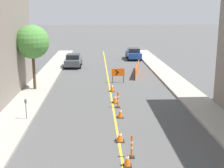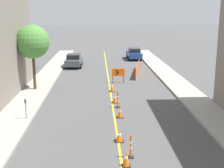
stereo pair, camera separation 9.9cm
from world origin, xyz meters
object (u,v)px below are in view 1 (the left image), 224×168
at_px(delineator_post_front, 132,148).
at_px(traffic_cone_second, 127,160).
at_px(arrow_barricade_primary, 118,73).
at_px(parking_meter_near_curb, 26,105).
at_px(traffic_cone_fourth, 120,113).
at_px(street_tree_left_near, 32,42).
at_px(traffic_cone_third, 120,136).
at_px(parked_car_curb_mid, 133,54).
at_px(traffic_cone_farthest, 112,87).
at_px(parked_car_curb_near, 73,60).
at_px(traffic_cone_fifth, 115,99).
at_px(delineator_post_rear, 118,101).

bearing_deg(delineator_post_front, traffic_cone_second, -109.13).
bearing_deg(arrow_barricade_primary, parking_meter_near_curb, -124.84).
height_order(traffic_cone_fourth, street_tree_left_near, street_tree_left_near).
xyz_separation_m(traffic_cone_second, arrow_barricade_primary, (0.69, 16.34, 0.67)).
height_order(traffic_cone_third, parked_car_curb_mid, parked_car_curb_mid).
bearing_deg(traffic_cone_third, delineator_post_front, -77.77).
bearing_deg(traffic_cone_third, traffic_cone_farthest, 89.48).
relative_size(traffic_cone_second, parked_car_curb_near, 0.14).
xyz_separation_m(traffic_cone_fifth, delineator_post_front, (0.25, -8.98, 0.17)).
height_order(delineator_post_front, street_tree_left_near, street_tree_left_near).
bearing_deg(street_tree_left_near, parked_car_curb_near, 77.99).
height_order(traffic_cone_second, parking_meter_near_curb, parking_meter_near_curb).
xyz_separation_m(arrow_barricade_primary, parking_meter_near_curb, (-6.38, -10.36, 0.11)).
bearing_deg(traffic_cone_second, parked_car_curb_mid, 82.91).
distance_m(parking_meter_near_curb, street_tree_left_near, 8.32).
relative_size(traffic_cone_fourth, arrow_barricade_primary, 0.49).
xyz_separation_m(traffic_cone_fourth, delineator_post_front, (0.11, -5.62, 0.15)).
bearing_deg(delineator_post_rear, traffic_cone_third, -92.81).
bearing_deg(traffic_cone_fifth, street_tree_left_near, 149.76).
xyz_separation_m(traffic_cone_fifth, parked_car_curb_near, (-4.19, 15.48, 0.48)).
xyz_separation_m(traffic_cone_third, parked_car_curb_mid, (3.99, 28.35, 0.52)).
bearing_deg(parked_car_curb_near, parked_car_curb_mid, 37.64).
relative_size(traffic_cone_second, parking_meter_near_curb, 0.48).
distance_m(traffic_cone_farthest, street_tree_left_near, 7.64).
relative_size(traffic_cone_fourth, delineator_post_front, 0.60).
bearing_deg(parked_car_curb_near, traffic_cone_fifth, -73.02).
height_order(traffic_cone_second, street_tree_left_near, street_tree_left_near).
relative_size(parked_car_curb_near, parked_car_curb_mid, 1.01).
height_order(traffic_cone_second, delineator_post_rear, delineator_post_rear).
relative_size(arrow_barricade_primary, parking_meter_near_curb, 1.07).
relative_size(delineator_post_rear, parked_car_curb_near, 0.27).
distance_m(delineator_post_rear, parked_car_curb_near, 17.25).
xyz_separation_m(arrow_barricade_primary, street_tree_left_near, (-7.32, -2.69, 3.20)).
relative_size(delineator_post_rear, arrow_barricade_primary, 0.86).
distance_m(traffic_cone_farthest, arrow_barricade_primary, 3.38).
bearing_deg(parked_car_curb_near, traffic_cone_fourth, -75.20).
distance_m(delineator_post_rear, parking_meter_near_curb, 6.41).
distance_m(traffic_cone_third, delineator_post_front, 1.94).
xyz_separation_m(traffic_cone_fourth, traffic_cone_farthest, (-0.21, 6.67, 0.02)).
relative_size(traffic_cone_farthest, delineator_post_rear, 0.60).
height_order(parking_meter_near_curb, street_tree_left_near, street_tree_left_near).
distance_m(traffic_cone_farthest, parked_car_curb_near, 12.84).
xyz_separation_m(traffic_cone_third, parking_meter_near_curb, (-5.55, 3.30, 0.80)).
relative_size(traffic_cone_farthest, parking_meter_near_curb, 0.55).
distance_m(traffic_cone_third, parked_car_curb_mid, 28.64).
bearing_deg(parked_car_curb_mid, delineator_post_rear, -100.22).
relative_size(parked_car_curb_near, street_tree_left_near, 0.80).
xyz_separation_m(traffic_cone_third, street_tree_left_near, (-6.50, 10.97, 3.89)).
xyz_separation_m(traffic_cone_second, parked_car_curb_near, (-4.16, 25.25, 0.50)).
relative_size(traffic_cone_third, arrow_barricade_primary, 0.42).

